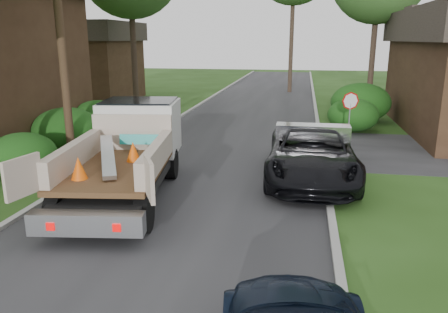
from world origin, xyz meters
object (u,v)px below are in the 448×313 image
object	(u,v)px
stop_sign	(350,109)
utility_pole	(60,23)
flatbed_truck	(132,144)
house_left_far	(85,60)
black_pickup	(312,154)

from	to	relation	value
stop_sign	utility_pole	distance (m)	11.91
flatbed_truck	house_left_far	bearing A→B (deg)	112.68
utility_pole	flatbed_truck	xyz separation A→B (m)	(3.45, -2.36, -3.74)
flatbed_truck	utility_pole	bearing A→B (deg)	137.68
utility_pole	flatbed_truck	distance (m)	5.61
house_left_far	black_pickup	size ratio (longest dim) A/B	1.20
flatbed_truck	black_pickup	size ratio (longest dim) A/B	1.15
stop_sign	house_left_far	distance (m)	22.81
stop_sign	black_pickup	xyz separation A→B (m)	(-1.60, -4.50, -0.90)
utility_pole	black_pickup	distance (m)	10.06
house_left_far	black_pickup	bearing A→B (deg)	-45.66
black_pickup	flatbed_truck	bearing A→B (deg)	-162.28
utility_pole	flatbed_truck	size ratio (longest dim) A/B	1.37
stop_sign	utility_pole	xyz separation A→B (m)	(-10.68, -4.02, 3.40)
utility_pole	house_left_far	world-z (taller)	utility_pole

